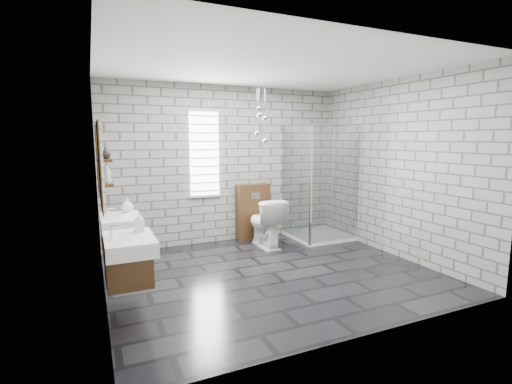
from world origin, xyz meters
TOP-DOWN VIEW (x-y plane):
  - floor at (0.00, 0.00)m, footprint 4.20×3.60m
  - ceiling at (0.00, 0.00)m, footprint 4.20×3.60m
  - wall_back at (0.00, 1.81)m, footprint 4.20×0.02m
  - wall_front at (0.00, -1.81)m, footprint 4.20×0.02m
  - wall_left at (-2.11, 0.00)m, footprint 0.02×3.60m
  - wall_right at (2.11, 0.00)m, footprint 0.02×3.60m
  - vanity_left at (-1.91, -0.56)m, footprint 0.47×0.70m
  - vanity_right at (-1.91, 0.51)m, footprint 0.47×0.70m
  - shelf_lower at (-2.03, -0.05)m, footprint 0.14×0.30m
  - shelf_upper at (-2.03, -0.05)m, footprint 0.14×0.30m
  - window at (-0.40, 1.78)m, footprint 0.56×0.05m
  - cistern_panel at (0.46, 1.70)m, footprint 0.60×0.20m
  - flush_plate at (0.46, 1.60)m, footprint 0.18×0.01m
  - shower_enclosure at (1.50, 1.18)m, footprint 1.00×1.00m
  - pendant_cluster at (0.46, 1.38)m, footprint 0.23×0.24m
  - toilet at (0.46, 1.17)m, footprint 0.46×0.81m
  - soap_bottle_a at (-1.74, -0.38)m, footprint 0.09×0.10m
  - soap_bottle_b at (-1.76, 0.74)m, footprint 0.20×0.20m
  - soap_bottle_c at (-2.02, -0.09)m, footprint 0.10×0.10m
  - vase at (-2.02, -0.05)m, footprint 0.14×0.14m

SIDE VIEW (x-z plane):
  - floor at x=0.00m, z-range -0.02..0.00m
  - toilet at x=0.46m, z-range 0.00..0.82m
  - cistern_panel at x=0.46m, z-range 0.00..1.00m
  - shower_enclosure at x=1.50m, z-range -0.51..1.52m
  - vanity_left at x=-1.91m, z-range -0.03..1.54m
  - vanity_right at x=-1.91m, z-range -0.03..1.54m
  - flush_plate at x=0.46m, z-range 0.74..0.86m
  - soap_bottle_b at x=-1.76m, z-range 0.85..1.04m
  - soap_bottle_a at x=-1.74m, z-range 0.85..1.05m
  - shelf_lower at x=-2.03m, z-range 1.31..1.33m
  - wall_back at x=0.00m, z-range 0.00..2.70m
  - wall_front at x=0.00m, z-range 0.00..2.70m
  - wall_left at x=-2.11m, z-range 0.00..2.70m
  - wall_right at x=2.11m, z-range 0.00..2.70m
  - soap_bottle_c at x=-2.02m, z-range 1.33..1.55m
  - window at x=-0.40m, z-range 0.81..2.29m
  - shelf_upper at x=-2.03m, z-range 1.57..1.59m
  - vase at x=-2.02m, z-range 1.59..1.71m
  - pendant_cluster at x=0.46m, z-range 1.59..2.56m
  - ceiling at x=0.00m, z-range 2.70..2.72m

